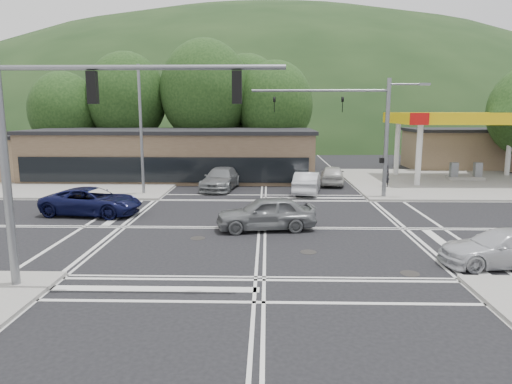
{
  "coord_description": "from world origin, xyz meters",
  "views": [
    {
      "loc": [
        0.24,
        -22.57,
        5.89
      ],
      "look_at": [
        -0.38,
        2.58,
        1.4
      ],
      "focal_mm": 32.0,
      "sensor_mm": 36.0,
      "label": 1
    }
  ],
  "objects_px": {
    "car_blue_west": "(92,201)",
    "car_northbound": "(221,179)",
    "car_queue_a": "(307,183)",
    "car_silver_east": "(503,248)",
    "car_queue_b": "(332,175)",
    "car_grey_center": "(266,213)",
    "pedestrian": "(386,175)"
  },
  "relations": [
    {
      "from": "car_queue_a",
      "to": "car_queue_b",
      "type": "height_order",
      "value": "car_queue_a"
    },
    {
      "from": "car_blue_west",
      "to": "car_northbound",
      "type": "distance_m",
      "value": 10.96
    },
    {
      "from": "car_queue_a",
      "to": "car_northbound",
      "type": "relative_size",
      "value": 0.86
    },
    {
      "from": "car_silver_east",
      "to": "pedestrian",
      "type": "height_order",
      "value": "pedestrian"
    },
    {
      "from": "car_blue_west",
      "to": "car_northbound",
      "type": "height_order",
      "value": "car_northbound"
    },
    {
      "from": "car_grey_center",
      "to": "car_northbound",
      "type": "xyz_separation_m",
      "value": [
        -3.44,
        11.88,
        -0.03
      ]
    },
    {
      "from": "car_northbound",
      "to": "car_blue_west",
      "type": "bearing_deg",
      "value": -117.98
    },
    {
      "from": "car_silver_east",
      "to": "car_queue_a",
      "type": "bearing_deg",
      "value": -162.13
    },
    {
      "from": "car_blue_west",
      "to": "pedestrian",
      "type": "height_order",
      "value": "pedestrian"
    },
    {
      "from": "car_grey_center",
      "to": "car_northbound",
      "type": "relative_size",
      "value": 0.88
    },
    {
      "from": "car_silver_east",
      "to": "car_northbound",
      "type": "xyz_separation_m",
      "value": [
        -12.57,
        17.08,
        0.12
      ]
    },
    {
      "from": "car_blue_west",
      "to": "car_queue_a",
      "type": "relative_size",
      "value": 1.16
    },
    {
      "from": "car_grey_center",
      "to": "car_northbound",
      "type": "distance_m",
      "value": 12.37
    },
    {
      "from": "car_northbound",
      "to": "pedestrian",
      "type": "relative_size",
      "value": 3.25
    },
    {
      "from": "car_silver_east",
      "to": "car_queue_b",
      "type": "xyz_separation_m",
      "value": [
        -3.81,
        19.5,
        0.08
      ]
    },
    {
      "from": "car_queue_a",
      "to": "pedestrian",
      "type": "distance_m",
      "value": 6.61
    },
    {
      "from": "car_silver_east",
      "to": "car_northbound",
      "type": "relative_size",
      "value": 0.86
    },
    {
      "from": "car_northbound",
      "to": "pedestrian",
      "type": "height_order",
      "value": "pedestrian"
    },
    {
      "from": "car_blue_west",
      "to": "car_silver_east",
      "type": "xyz_separation_m",
      "value": [
        19.1,
        -8.28,
        -0.08
      ]
    },
    {
      "from": "car_grey_center",
      "to": "car_queue_b",
      "type": "xyz_separation_m",
      "value": [
        5.31,
        14.3,
        -0.06
      ]
    },
    {
      "from": "car_northbound",
      "to": "car_queue_b",
      "type": "bearing_deg",
      "value": 24.0
    },
    {
      "from": "car_queue_b",
      "to": "car_northbound",
      "type": "height_order",
      "value": "car_northbound"
    },
    {
      "from": "car_blue_west",
      "to": "car_grey_center",
      "type": "height_order",
      "value": "car_grey_center"
    },
    {
      "from": "car_queue_a",
      "to": "pedestrian",
      "type": "height_order",
      "value": "pedestrian"
    },
    {
      "from": "car_northbound",
      "to": "pedestrian",
      "type": "distance_m",
      "value": 12.6
    },
    {
      "from": "car_queue_a",
      "to": "car_northbound",
      "type": "xyz_separation_m",
      "value": [
        -6.38,
        1.67,
        0.02
      ]
    },
    {
      "from": "car_silver_east",
      "to": "car_grey_center",
      "type": "bearing_deg",
      "value": -123.68
    },
    {
      "from": "car_blue_west",
      "to": "pedestrian",
      "type": "xyz_separation_m",
      "value": [
        19.11,
        9.42,
        0.23
      ]
    },
    {
      "from": "car_silver_east",
      "to": "car_queue_b",
      "type": "bearing_deg",
      "value": -172.94
    },
    {
      "from": "pedestrian",
      "to": "car_blue_west",
      "type": "bearing_deg",
      "value": 11.13
    },
    {
      "from": "car_queue_b",
      "to": "car_silver_east",
      "type": "bearing_deg",
      "value": 108.63
    },
    {
      "from": "car_blue_west",
      "to": "car_queue_a",
      "type": "bearing_deg",
      "value": -53.11
    }
  ]
}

